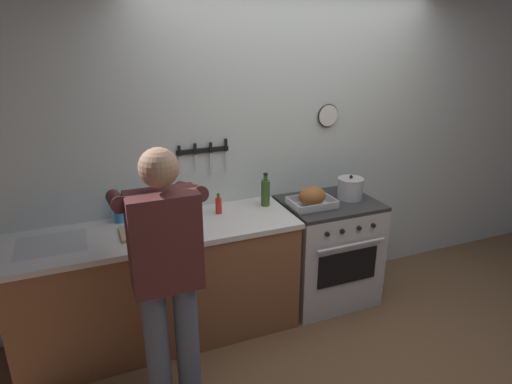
# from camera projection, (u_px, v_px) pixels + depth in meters

# --- Properties ---
(ground_plane) EXTENTS (8.00, 8.00, 0.00)m
(ground_plane) POSITION_uv_depth(u_px,v_px,m) (371.00, 378.00, 2.97)
(ground_plane) COLOR brown
(wall_back) EXTENTS (6.00, 0.13, 2.60)m
(wall_back) POSITION_uv_depth(u_px,v_px,m) (288.00, 146.00, 3.70)
(wall_back) COLOR silver
(wall_back) RESTS_ON ground
(counter_block) EXTENTS (2.03, 0.65, 0.90)m
(counter_block) POSITION_uv_depth(u_px,v_px,m) (159.00, 283.00, 3.24)
(counter_block) COLOR brown
(counter_block) RESTS_ON ground
(stove) EXTENTS (0.76, 0.67, 0.90)m
(stove) POSITION_uv_depth(u_px,v_px,m) (327.00, 250.00, 3.75)
(stove) COLOR #BCBCC1
(stove) RESTS_ON ground
(person_cook) EXTENTS (0.51, 0.63, 1.66)m
(person_cook) POSITION_uv_depth(u_px,v_px,m) (166.00, 270.00, 2.46)
(person_cook) COLOR #4C566B
(person_cook) RESTS_ON ground
(roasting_pan) EXTENTS (0.35, 0.26, 0.17)m
(roasting_pan) POSITION_uv_depth(u_px,v_px,m) (312.00, 198.00, 3.46)
(roasting_pan) COLOR #B7B7BC
(roasting_pan) RESTS_ON stove
(stock_pot) EXTENTS (0.21, 0.21, 0.20)m
(stock_pot) POSITION_uv_depth(u_px,v_px,m) (350.00, 188.00, 3.64)
(stock_pot) COLOR #B7B7BC
(stock_pot) RESTS_ON stove
(cutting_board) EXTENTS (0.36, 0.24, 0.02)m
(cutting_board) POSITION_uv_depth(u_px,v_px,m) (147.00, 231.00, 3.04)
(cutting_board) COLOR tan
(cutting_board) RESTS_ON counter_block
(bottle_olive_oil) EXTENTS (0.07, 0.07, 0.27)m
(bottle_olive_oil) POSITION_uv_depth(u_px,v_px,m) (265.00, 192.00, 3.48)
(bottle_olive_oil) COLOR #385623
(bottle_olive_oil) RESTS_ON counter_block
(bottle_vinegar) EXTENTS (0.07, 0.07, 0.27)m
(bottle_vinegar) POSITION_uv_depth(u_px,v_px,m) (162.00, 201.00, 3.31)
(bottle_vinegar) COLOR #997F4C
(bottle_vinegar) RESTS_ON counter_block
(bottle_soy_sauce) EXTENTS (0.05, 0.05, 0.21)m
(bottle_soy_sauce) POSITION_uv_depth(u_px,v_px,m) (145.00, 216.00, 3.09)
(bottle_soy_sauce) COLOR black
(bottle_soy_sauce) RESTS_ON counter_block
(bottle_hot_sauce) EXTENTS (0.05, 0.05, 0.16)m
(bottle_hot_sauce) POSITION_uv_depth(u_px,v_px,m) (219.00, 205.00, 3.34)
(bottle_hot_sauce) COLOR red
(bottle_hot_sauce) RESTS_ON counter_block
(bottle_dish_soap) EXTENTS (0.07, 0.07, 0.24)m
(bottle_dish_soap) POSITION_uv_depth(u_px,v_px,m) (119.00, 209.00, 3.18)
(bottle_dish_soap) COLOR #338CCC
(bottle_dish_soap) RESTS_ON counter_block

